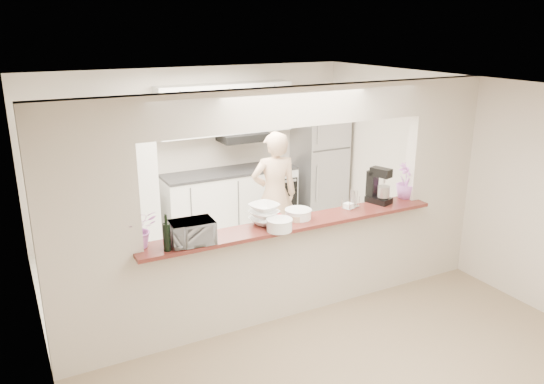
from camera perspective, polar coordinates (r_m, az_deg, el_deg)
floor at (r=6.11m, az=2.00°, el=-12.72°), size 6.00×6.00×0.00m
tile_overlay at (r=7.34m, az=-4.04°, el=-7.28°), size 5.00×2.90×0.01m
partition at (r=5.51m, az=2.16°, el=0.72°), size 5.00×0.15×2.50m
bar_counter at (r=5.83m, az=2.08°, el=-7.85°), size 3.40×0.38×1.09m
kitchen_cabinets at (r=7.98m, az=-8.83°, el=2.02°), size 3.15×0.62×2.25m
refrigerator at (r=8.89m, az=5.11°, el=2.92°), size 0.75×0.70×1.70m
flower_left at (r=5.07m, az=-14.11°, el=-3.86°), size 0.36×0.32×0.36m
wine_bottle_a at (r=4.95m, az=-11.25°, el=-4.72°), size 0.07×0.07×0.35m
wine_bottle_b at (r=4.95m, az=-11.24°, el=-4.91°), size 0.06×0.06×0.31m
toaster_oven at (r=5.07m, az=-8.61°, el=-4.31°), size 0.43×0.30×0.23m
serving_bowls at (r=5.51m, az=-0.85°, el=-2.41°), size 0.36×0.36×0.21m
plate_stack_a at (r=5.35m, az=0.80°, el=-3.55°), size 0.27×0.27×0.12m
plate_stack_b at (r=5.69m, az=2.84°, el=-2.36°), size 0.29×0.29×0.10m
red_bowl at (r=5.62m, az=0.38°, el=-2.79°), size 0.14×0.14×0.06m
tan_bowl at (r=5.63m, az=2.71°, el=-2.81°), size 0.14×0.14×0.06m
utensil_caddy at (r=6.06m, az=8.46°, el=-0.95°), size 0.24×0.19×0.20m
stand_mixer at (r=6.28m, az=11.37°, el=0.53°), size 0.26×0.32×0.42m
flower_right at (r=6.52m, az=14.22°, el=1.15°), size 0.25×0.25×0.42m
person at (r=7.16m, az=0.27°, el=-0.41°), size 0.71×0.54×1.75m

